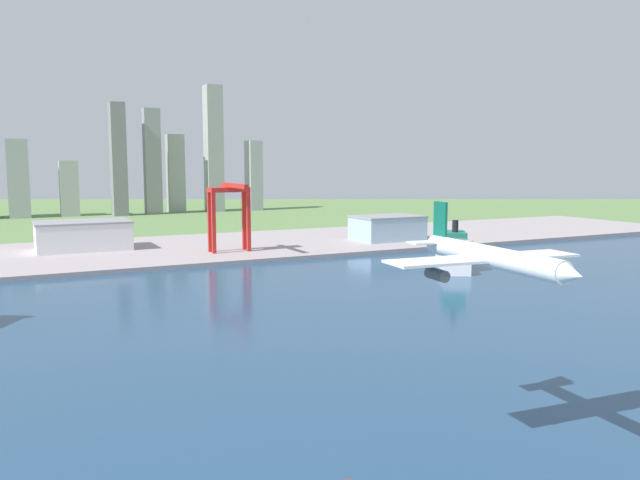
{
  "coord_description": "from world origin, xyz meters",
  "views": [
    {
      "loc": [
        -92.83,
        86.04,
        56.72
      ],
      "look_at": [
        -9.42,
        253.38,
        33.94
      ],
      "focal_mm": 35.63,
      "sensor_mm": 36.0,
      "label": 1
    }
  ],
  "objects_px": {
    "airplane_landing": "(491,257)",
    "warehouse_annex": "(387,228)",
    "ferry_boat": "(453,255)",
    "port_crane_red": "(230,203)",
    "warehouse_main": "(83,235)"
  },
  "relations": [
    {
      "from": "airplane_landing",
      "to": "warehouse_annex",
      "type": "height_order",
      "value": "airplane_landing"
    },
    {
      "from": "ferry_boat",
      "to": "port_crane_red",
      "type": "xyz_separation_m",
      "value": [
        -90.52,
        100.6,
        25.03
      ]
    },
    {
      "from": "airplane_landing",
      "to": "warehouse_main",
      "type": "height_order",
      "value": "airplane_landing"
    },
    {
      "from": "port_crane_red",
      "to": "warehouse_annex",
      "type": "bearing_deg",
      "value": 4.4
    },
    {
      "from": "warehouse_main",
      "to": "airplane_landing",
      "type": "bearing_deg",
      "value": -83.19
    },
    {
      "from": "ferry_boat",
      "to": "warehouse_annex",
      "type": "xyz_separation_m",
      "value": [
        28.53,
        109.77,
        3.48
      ]
    },
    {
      "from": "warehouse_main",
      "to": "warehouse_annex",
      "type": "relative_size",
      "value": 1.21
    },
    {
      "from": "airplane_landing",
      "to": "ferry_boat",
      "type": "height_order",
      "value": "airplane_landing"
    },
    {
      "from": "airplane_landing",
      "to": "ferry_boat",
      "type": "relative_size",
      "value": 0.91
    },
    {
      "from": "warehouse_main",
      "to": "warehouse_annex",
      "type": "height_order",
      "value": "warehouse_main"
    },
    {
      "from": "port_crane_red",
      "to": "airplane_landing",
      "type": "bearing_deg",
      "value": -98.29
    },
    {
      "from": "port_crane_red",
      "to": "ferry_boat",
      "type": "bearing_deg",
      "value": -48.02
    },
    {
      "from": "port_crane_red",
      "to": "warehouse_annex",
      "type": "height_order",
      "value": "port_crane_red"
    },
    {
      "from": "warehouse_main",
      "to": "warehouse_annex",
      "type": "xyz_separation_m",
      "value": [
        198.58,
        -42.2,
        -0.46
      ]
    },
    {
      "from": "ferry_boat",
      "to": "warehouse_annex",
      "type": "relative_size",
      "value": 1.02
    }
  ]
}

